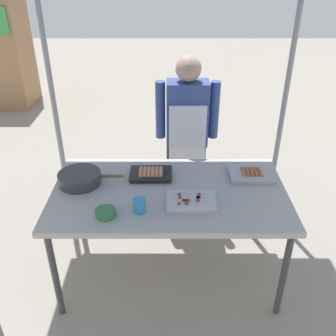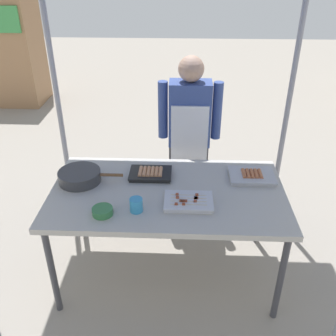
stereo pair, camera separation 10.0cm
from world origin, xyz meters
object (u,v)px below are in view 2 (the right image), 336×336
object	(u,v)px
condiment_bowl	(103,211)
vendor_woman	(189,130)
tray_meat_skewers	(188,202)
tray_pork_links	(151,173)
drink_cup_near_edge	(136,205)
neighbor_stall_right	(8,49)
tray_grilled_sausages	(252,176)
stall_table	(168,197)
cooking_wok	(80,176)

from	to	relation	value
condiment_bowl	vendor_woman	world-z (taller)	vendor_woman
tray_meat_skewers	tray_pork_links	size ratio (longest dim) A/B	1.04
drink_cup_near_edge	vendor_woman	distance (m)	1.04
neighbor_stall_right	tray_grilled_sausages	bearing A→B (deg)	-47.57
tray_grilled_sausages	tray_pork_links	distance (m)	0.73
stall_table	drink_cup_near_edge	xyz separation A→B (m)	(-0.19, -0.24, 0.10)
stall_table	tray_pork_links	bearing A→B (deg)	125.05
condiment_bowl	neighbor_stall_right	world-z (taller)	neighbor_stall_right
stall_table	tray_grilled_sausages	bearing A→B (deg)	17.76
tray_pork_links	vendor_woman	size ratio (longest dim) A/B	0.20
drink_cup_near_edge	neighbor_stall_right	size ratio (longest dim) A/B	0.05
vendor_woman	tray_pork_links	bearing A→B (deg)	62.87
tray_meat_skewers	condiment_bowl	bearing A→B (deg)	-166.03
cooking_wok	vendor_woman	bearing A→B (deg)	39.65
tray_pork_links	condiment_bowl	distance (m)	0.54
tray_grilled_sausages	neighbor_stall_right	bearing A→B (deg)	132.43
stall_table	vendor_woman	world-z (taller)	vendor_woman
cooking_wok	neighbor_stall_right	distance (m)	4.15
condiment_bowl	vendor_woman	xyz separation A→B (m)	(0.54, 1.02, 0.10)
stall_table	drink_cup_near_edge	bearing A→B (deg)	-128.06
stall_table	condiment_bowl	distance (m)	0.49
vendor_woman	neighbor_stall_right	size ratio (longest dim) A/B	0.89
tray_grilled_sausages	tray_pork_links	bearing A→B (deg)	-179.85
vendor_woman	tray_grilled_sausages	bearing A→B (deg)	129.17
tray_grilled_sausages	cooking_wok	bearing A→B (deg)	-175.66
stall_table	tray_meat_skewers	xyz separation A→B (m)	(0.14, -0.15, 0.07)
tray_pork_links	condiment_bowl	bearing A→B (deg)	-118.86
drink_cup_near_edge	vendor_woman	xyz separation A→B (m)	(0.34, 0.98, 0.08)
stall_table	drink_cup_near_edge	world-z (taller)	drink_cup_near_edge
neighbor_stall_right	stall_table	bearing A→B (deg)	-54.74
drink_cup_near_edge	tray_grilled_sausages	bearing A→B (deg)	28.74
vendor_woman	neighbor_stall_right	bearing A→B (deg)	-47.00
tray_grilled_sausages	vendor_woman	distance (m)	0.72
tray_grilled_sausages	drink_cup_near_edge	size ratio (longest dim) A/B	3.57
neighbor_stall_right	vendor_woman	bearing A→B (deg)	-47.00
tray_meat_skewers	stall_table	bearing A→B (deg)	133.43
tray_grilled_sausages	tray_pork_links	xyz separation A→B (m)	(-0.73, -0.00, 0.00)
tray_grilled_sausages	cooking_wok	xyz separation A→B (m)	(-1.22, -0.09, 0.02)
drink_cup_near_edge	vendor_woman	bearing A→B (deg)	71.04
stall_table	tray_meat_skewers	bearing A→B (deg)	-46.57
cooking_wok	tray_meat_skewers	bearing A→B (deg)	-17.88
tray_meat_skewers	neighbor_stall_right	world-z (taller)	neighbor_stall_right
stall_table	cooking_wok	bearing A→B (deg)	171.05
condiment_bowl	neighbor_stall_right	bearing A→B (deg)	119.23
stall_table	drink_cup_near_edge	size ratio (longest dim) A/B	17.64
tray_meat_skewers	cooking_wok	distance (m)	0.81
tray_meat_skewers	vendor_woman	distance (m)	0.90
cooking_wok	drink_cup_near_edge	xyz separation A→B (m)	(0.44, -0.34, 0.00)
vendor_woman	stall_table	bearing A→B (deg)	78.58
tray_meat_skewers	cooking_wok	xyz separation A→B (m)	(-0.77, 0.25, 0.03)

